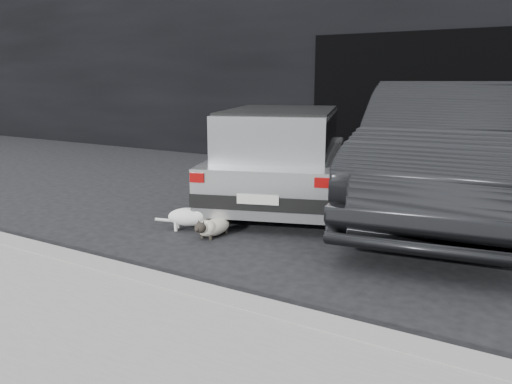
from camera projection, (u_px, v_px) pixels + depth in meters
The scene contains 9 objects.
ground at pixel (259, 214), 6.65m from camera, with size 80.00×80.00×0.00m, color black.
building_facade at pixel (441, 43), 10.64m from camera, with size 34.00×4.00×5.00m, color black.
garage_opening at pixel (414, 104), 9.22m from camera, with size 4.00×0.10×2.60m, color black.
curb at pixel (203, 297), 3.96m from camera, with size 18.00×0.25×0.12m, color gray.
sidewalk at pixel (82, 372), 2.95m from camera, with size 18.00×2.20×0.11m, color gray.
silver_hatchback at pixel (282, 151), 7.19m from camera, with size 2.71×3.97×1.34m.
second_car at pixel (445, 149), 6.47m from camera, with size 1.82×5.23×1.72m, color black.
cat_siamese at pixel (212, 227), 5.64m from camera, with size 0.27×0.71×0.24m.
cat_white at pixel (192, 216), 5.90m from camera, with size 0.66×0.45×0.34m.
Camera 1 is at (3.23, -5.55, 1.75)m, focal length 35.00 mm.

